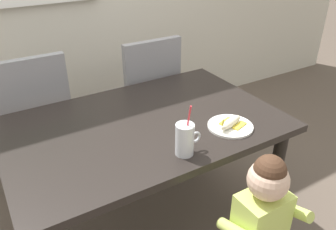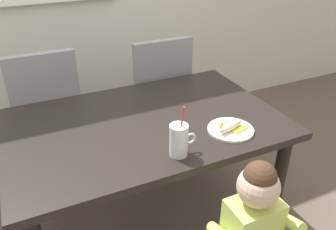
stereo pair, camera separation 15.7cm
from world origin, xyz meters
name	(u,v)px [view 1 (the left image)]	position (x,y,z in m)	size (l,w,h in m)	color
ground_plane	(148,221)	(0.00, 0.00, 0.00)	(24.00, 24.00, 0.00)	brown
dining_table	(145,137)	(0.00, 0.00, 0.62)	(1.42, 0.92, 0.72)	black
dining_chair_left	(35,115)	(-0.43, 0.72, 0.54)	(0.44, 0.45, 0.96)	gray
dining_chair_right	(146,92)	(0.35, 0.65, 0.54)	(0.44, 0.45, 0.96)	gray
toddler_standing	(262,217)	(0.20, -0.68, 0.53)	(0.33, 0.24, 0.84)	#3F4760
milk_cup	(185,141)	(0.03, -0.34, 0.78)	(0.13, 0.08, 0.25)	silver
snack_plate	(230,126)	(0.35, -0.27, 0.72)	(0.23, 0.23, 0.01)	white
peeled_banana	(231,123)	(0.34, -0.28, 0.75)	(0.18, 0.12, 0.07)	#F4EAC6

